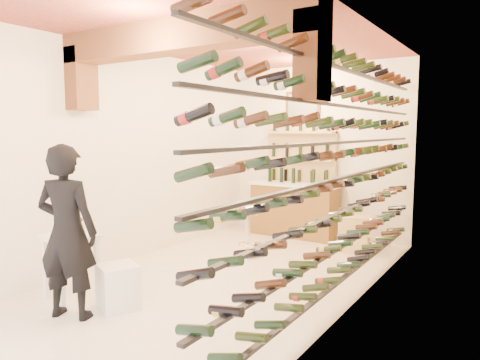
% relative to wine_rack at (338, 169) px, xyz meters
% --- Properties ---
extents(ground, '(6.00, 6.00, 0.00)m').
position_rel_wine_rack_xyz_m(ground, '(-1.53, 0.00, -1.55)').
color(ground, white).
rests_on(ground, ground).
extents(room_shell, '(3.52, 6.02, 3.21)m').
position_rel_wine_rack_xyz_m(room_shell, '(-1.53, -0.26, 0.70)').
color(room_shell, white).
rests_on(room_shell, ground).
extents(wine_rack, '(0.32, 5.70, 2.56)m').
position_rel_wine_rack_xyz_m(wine_rack, '(0.00, 0.00, 0.00)').
color(wine_rack, black).
rests_on(wine_rack, ground).
extents(back_counter, '(1.70, 0.62, 1.29)m').
position_rel_wine_rack_xyz_m(back_counter, '(-1.83, 2.65, -1.02)').
color(back_counter, brown).
rests_on(back_counter, ground).
extents(back_shelving, '(1.40, 0.31, 2.73)m').
position_rel_wine_rack_xyz_m(back_shelving, '(-1.83, 2.89, -0.38)').
color(back_shelving, '#D7B779').
rests_on(back_shelving, ground).
extents(tasting_table, '(0.62, 0.62, 0.93)m').
position_rel_wine_rack_xyz_m(tasting_table, '(-2.64, -1.65, -0.92)').
color(tasting_table, white).
rests_on(tasting_table, ground).
extents(white_stool, '(0.53, 0.53, 0.50)m').
position_rel_wine_rack_xyz_m(white_stool, '(-1.95, -1.56, -1.30)').
color(white_stool, white).
rests_on(white_stool, ground).
extents(person, '(0.78, 0.64, 1.85)m').
position_rel_wine_rack_xyz_m(person, '(-2.21, -1.99, -0.62)').
color(person, black).
rests_on(person, ground).
extents(chrome_barstool, '(0.39, 0.39, 0.76)m').
position_rel_wine_rack_xyz_m(chrome_barstool, '(-1.80, 0.94, -1.11)').
color(chrome_barstool, silver).
rests_on(chrome_barstool, ground).
extents(crate_lower, '(0.53, 0.40, 0.29)m').
position_rel_wine_rack_xyz_m(crate_lower, '(-0.51, 2.18, -1.40)').
color(crate_lower, '#E5CA7D').
rests_on(crate_lower, ground).
extents(crate_upper, '(0.61, 0.51, 0.30)m').
position_rel_wine_rack_xyz_m(crate_upper, '(-0.51, 2.18, -1.11)').
color(crate_upper, '#E5CA7D').
rests_on(crate_upper, crate_lower).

